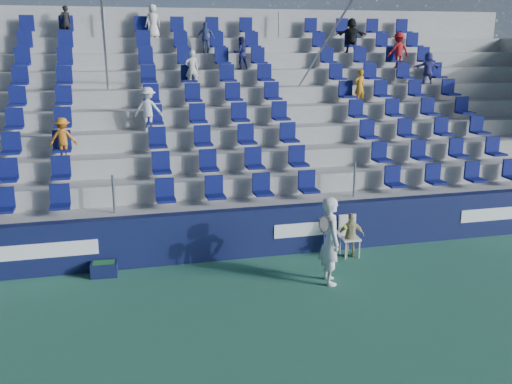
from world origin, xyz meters
TOP-DOWN VIEW (x-y plane):
  - ground at (0.00, 0.00)m, footprint 70.00×70.00m
  - sponsor_wall at (0.00, 3.15)m, footprint 24.00×0.32m
  - grandstand at (-0.00, 8.24)m, footprint 24.00×8.17m
  - tennis_player at (1.44, 1.20)m, footprint 0.69×0.75m
  - line_judge_chair at (2.48, 2.65)m, footprint 0.46×0.47m
  - line_judge at (2.48, 2.50)m, footprint 0.69×0.39m
  - ball_bin at (-3.30, 2.75)m, footprint 0.60×0.41m

SIDE VIEW (x-z plane):
  - ground at x=0.00m, z-range 0.00..0.00m
  - ball_bin at x=-3.30m, z-range 0.01..0.34m
  - line_judge at x=2.48m, z-range 0.00..1.10m
  - line_judge_chair at x=2.48m, z-range 0.07..1.07m
  - sponsor_wall at x=0.00m, z-range 0.00..1.20m
  - tennis_player at x=1.44m, z-range 0.00..1.92m
  - grandstand at x=0.00m, z-range -1.18..5.45m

